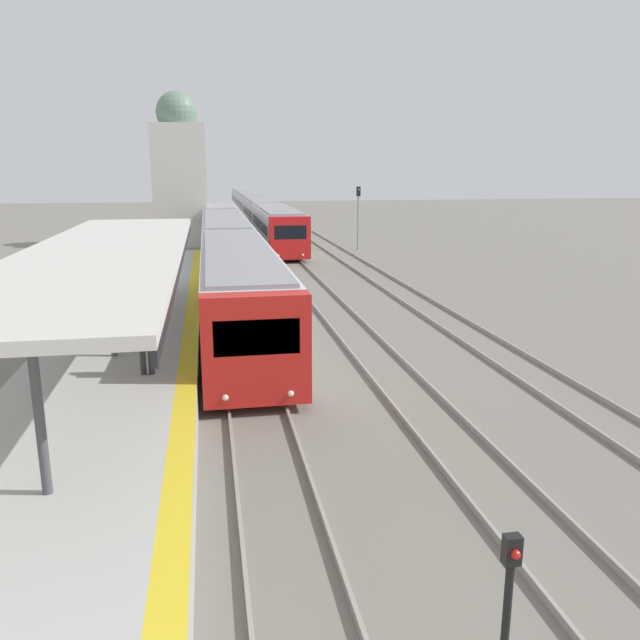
{
  "coord_description": "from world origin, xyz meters",
  "views": [
    {
      "loc": [
        -1.06,
        -0.55,
        5.97
      ],
      "look_at": [
        2.08,
        16.89,
        1.67
      ],
      "focal_mm": 35.0,
      "sensor_mm": 36.0,
      "label": 1
    }
  ],
  "objects_px": {
    "train_far": "(255,209)",
    "signal_post_near": "(509,593)",
    "train_near": "(226,241)",
    "signal_mast_far": "(358,210)",
    "person_on_platform": "(145,337)"
  },
  "relations": [
    {
      "from": "train_far",
      "to": "signal_post_near",
      "type": "distance_m",
      "value": 62.98
    },
    {
      "from": "train_near",
      "to": "signal_post_near",
      "type": "height_order",
      "value": "train_near"
    },
    {
      "from": "train_near",
      "to": "signal_post_near",
      "type": "xyz_separation_m",
      "value": [
        2.2,
        -32.48,
        -0.55
      ]
    },
    {
      "from": "train_far",
      "to": "train_near",
      "type": "bearing_deg",
      "value": -97.76
    },
    {
      "from": "train_near",
      "to": "signal_post_near",
      "type": "relative_size",
      "value": 24.45
    },
    {
      "from": "train_near",
      "to": "signal_mast_far",
      "type": "height_order",
      "value": "signal_mast_far"
    },
    {
      "from": "person_on_platform",
      "to": "train_near",
      "type": "distance_m",
      "value": 22.97
    },
    {
      "from": "train_near",
      "to": "signal_mast_far",
      "type": "relative_size",
      "value": 10.11
    },
    {
      "from": "train_near",
      "to": "train_far",
      "type": "xyz_separation_m",
      "value": [
        4.15,
        30.47,
        -0.01
      ]
    },
    {
      "from": "person_on_platform",
      "to": "signal_post_near",
      "type": "height_order",
      "value": "person_on_platform"
    },
    {
      "from": "person_on_platform",
      "to": "signal_post_near",
      "type": "distance_m",
      "value": 10.85
    },
    {
      "from": "train_far",
      "to": "signal_post_near",
      "type": "height_order",
      "value": "train_far"
    },
    {
      "from": "signal_post_near",
      "to": "signal_mast_far",
      "type": "xyz_separation_m",
      "value": [
        7.91,
        40.17,
        1.78
      ]
    },
    {
      "from": "train_far",
      "to": "signal_post_near",
      "type": "relative_size",
      "value": 29.83
    },
    {
      "from": "signal_post_near",
      "to": "signal_mast_far",
      "type": "relative_size",
      "value": 0.41
    }
  ]
}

